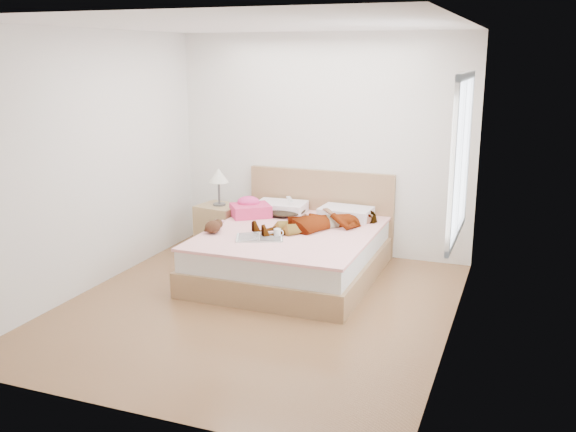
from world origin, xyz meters
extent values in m
plane|color=#512F19|center=(0.00, 0.00, 0.00)|extent=(4.00, 4.00, 0.00)
imported|color=white|center=(0.24, 1.19, 0.61)|extent=(1.43, 1.44, 0.20)
ellipsoid|color=black|center=(-0.33, 1.64, 0.55)|extent=(0.61, 0.69, 0.09)
cube|color=silver|center=(-0.26, 1.59, 0.70)|extent=(0.10, 0.10, 0.05)
plane|color=white|center=(0.00, 0.00, 2.60)|extent=(4.00, 4.00, 0.00)
plane|color=white|center=(0.00, 2.00, 1.30)|extent=(3.60, 0.00, 3.60)
plane|color=silver|center=(0.00, -2.00, 1.30)|extent=(3.60, 0.00, 3.60)
plane|color=silver|center=(-1.80, 0.00, 1.30)|extent=(0.00, 4.00, 4.00)
plane|color=silver|center=(1.80, 0.00, 1.30)|extent=(0.00, 4.00, 4.00)
cube|color=white|center=(1.78, 0.30, 1.50)|extent=(0.02, 1.10, 1.30)
cube|color=silver|center=(1.78, -0.28, 1.50)|extent=(0.04, 0.06, 1.42)
cube|color=silver|center=(1.78, 0.88, 1.50)|extent=(0.04, 0.06, 1.42)
cube|color=silver|center=(1.78, 0.30, 0.82)|extent=(0.04, 1.22, 0.06)
cube|color=silver|center=(1.78, 0.30, 2.18)|extent=(0.04, 1.22, 0.06)
cube|color=silver|center=(1.77, 0.30, 1.50)|extent=(0.03, 0.04, 1.30)
cube|color=olive|center=(0.00, 0.95, 0.13)|extent=(1.78, 2.08, 0.26)
cube|color=silver|center=(0.00, 0.95, 0.37)|extent=(1.70, 2.00, 0.22)
cube|color=white|center=(0.00, 0.95, 0.49)|extent=(1.74, 2.04, 0.03)
cube|color=#8C6040|center=(0.00, 1.96, 0.50)|extent=(1.80, 0.07, 1.00)
cube|color=white|center=(-0.40, 1.67, 0.57)|extent=(0.61, 0.44, 0.13)
cube|color=white|center=(0.40, 1.67, 0.57)|extent=(0.60, 0.43, 0.13)
cube|color=#DC3B65|center=(-0.66, 1.37, 0.58)|extent=(0.56, 0.54, 0.14)
ellipsoid|color=#F84389|center=(-0.71, 1.42, 0.67)|extent=(0.30, 0.26, 0.13)
cube|color=silver|center=(-0.21, 0.57, 0.52)|extent=(0.55, 0.47, 0.01)
cube|color=silver|center=(-0.32, 0.53, 0.53)|extent=(0.34, 0.38, 0.02)
cube|color=#282828|center=(-0.10, 0.62, 0.53)|extent=(0.34, 0.38, 0.02)
cylinder|color=silver|center=(-0.06, 0.69, 0.55)|extent=(0.09, 0.09, 0.09)
torus|color=white|center=(-0.02, 0.70, 0.55)|extent=(0.06, 0.02, 0.06)
cylinder|color=black|center=(-0.06, 0.69, 0.59)|extent=(0.07, 0.07, 0.00)
ellipsoid|color=black|center=(-0.75, 0.57, 0.58)|extent=(0.18, 0.20, 0.14)
ellipsoid|color=beige|center=(-0.75, 0.56, 0.59)|extent=(0.10, 0.11, 0.07)
sphere|color=black|center=(-0.73, 0.67, 0.59)|extent=(0.10, 0.10, 0.10)
sphere|color=pink|center=(-0.77, 0.71, 0.61)|extent=(0.04, 0.04, 0.04)
sphere|color=pink|center=(-0.69, 0.70, 0.61)|extent=(0.04, 0.04, 0.04)
ellipsoid|color=#311A0D|center=(-0.81, 0.54, 0.55)|extent=(0.05, 0.07, 0.03)
ellipsoid|color=black|center=(-0.69, 0.52, 0.55)|extent=(0.05, 0.07, 0.03)
cube|color=olive|center=(-1.11, 1.45, 0.30)|extent=(0.54, 0.50, 0.59)
cylinder|color=#4D4D4D|center=(-1.11, 1.45, 0.60)|extent=(0.17, 0.17, 0.02)
cylinder|color=#484848|center=(-1.11, 1.45, 0.75)|extent=(0.03, 0.03, 0.30)
cone|color=beige|center=(-1.11, 1.45, 0.96)|extent=(0.27, 0.27, 0.17)
camera|label=1|loc=(2.32, -5.24, 2.36)|focal=40.00mm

